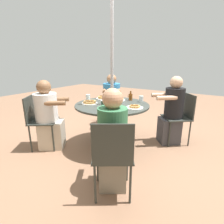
% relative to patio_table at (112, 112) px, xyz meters
% --- Properties ---
extents(ground_plane, '(12.00, 12.00, 0.00)m').
position_rel_patio_table_xyz_m(ground_plane, '(0.00, 0.00, -0.58)').
color(ground_plane, '#8C664C').
extents(patio_table, '(1.17, 1.17, 0.71)m').
position_rel_patio_table_xyz_m(patio_table, '(0.00, 0.00, 0.00)').
color(patio_table, '#383D38').
rests_on(patio_table, ground).
extents(umbrella_pole, '(0.05, 0.05, 2.20)m').
position_rel_patio_table_xyz_m(umbrella_pole, '(0.00, 0.00, 0.52)').
color(umbrella_pole, '#ADADB2').
rests_on(umbrella_pole, ground).
extents(patio_chair_north, '(0.56, 0.56, 0.85)m').
position_rel_patio_table_xyz_m(patio_chair_north, '(-0.64, 0.98, -0.08)').
color(patio_chair_north, '#333833').
rests_on(patio_chair_north, ground).
extents(diner_north, '(0.50, 0.55, 1.12)m').
position_rel_patio_table_xyz_m(diner_north, '(-0.55, 0.85, -0.06)').
color(diner_north, gray).
rests_on(diner_north, ground).
extents(patio_chair_east, '(0.57, 0.57, 0.85)m').
position_rel_patio_table_xyz_m(patio_chair_east, '(-0.91, -0.73, -0.08)').
color(patio_chair_east, '#333833').
rests_on(patio_chair_east, ground).
extents(diner_east, '(0.56, 0.53, 1.14)m').
position_rel_patio_table_xyz_m(diner_east, '(-0.79, -0.63, -0.05)').
color(diner_east, '#3D3D42').
rests_on(diner_east, ground).
extents(patio_chair_south, '(0.56, 0.56, 0.85)m').
position_rel_patio_table_xyz_m(patio_chair_south, '(0.64, -0.98, -0.08)').
color(patio_chair_south, '#333833').
rests_on(patio_chair_south, ground).
extents(diner_south, '(0.55, 0.59, 1.11)m').
position_rel_patio_table_xyz_m(diner_south, '(0.55, -0.84, -0.08)').
color(diner_south, slate).
rests_on(diner_south, ground).
extents(patio_chair_west, '(0.56, 0.56, 0.85)m').
position_rel_patio_table_xyz_m(patio_chair_west, '(0.95, 0.68, -0.08)').
color(patio_chair_west, '#333833').
rests_on(patio_chair_west, ground).
extents(diner_west, '(0.58, 0.55, 1.10)m').
position_rel_patio_table_xyz_m(diner_west, '(0.81, 0.59, -0.08)').
color(diner_west, beige).
rests_on(diner_west, ground).
extents(pancake_plate_a, '(0.25, 0.25, 0.06)m').
position_rel_patio_table_xyz_m(pancake_plate_a, '(0.31, 0.17, 0.15)').
color(pancake_plate_a, white).
rests_on(pancake_plate_a, patio_table).
extents(pancake_plate_b, '(0.25, 0.25, 0.07)m').
position_rel_patio_table_xyz_m(pancake_plate_b, '(0.34, -0.24, 0.15)').
color(pancake_plate_b, white).
rests_on(pancake_plate_b, patio_table).
extents(pancake_plate_c, '(0.25, 0.25, 0.05)m').
position_rel_patio_table_xyz_m(pancake_plate_c, '(-0.41, 0.03, 0.15)').
color(pancake_plate_c, white).
rests_on(pancake_plate_c, patio_table).
extents(pancake_plate_d, '(0.25, 0.25, 0.06)m').
position_rel_patio_table_xyz_m(pancake_plate_d, '(0.06, -0.27, 0.15)').
color(pancake_plate_d, white).
rests_on(pancake_plate_d, patio_table).
extents(syrup_bottle, '(0.09, 0.06, 0.16)m').
position_rel_patio_table_xyz_m(syrup_bottle, '(-0.12, -0.41, 0.19)').
color(syrup_bottle, brown).
rests_on(syrup_bottle, patio_table).
extents(coffee_cup, '(0.10, 0.10, 0.11)m').
position_rel_patio_table_xyz_m(coffee_cup, '(-0.02, 0.25, 0.19)').
color(coffee_cup, '#33513D').
rests_on(coffee_cup, patio_table).
extents(drinking_glass_a, '(0.07, 0.07, 0.11)m').
position_rel_patio_table_xyz_m(drinking_glass_a, '(0.47, 0.03, 0.19)').
color(drinking_glass_a, silver).
rests_on(drinking_glass_a, patio_table).
extents(drinking_glass_b, '(0.07, 0.07, 0.10)m').
position_rel_patio_table_xyz_m(drinking_glass_b, '(-0.32, -0.40, 0.18)').
color(drinking_glass_b, silver).
rests_on(drinking_glass_b, patio_table).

